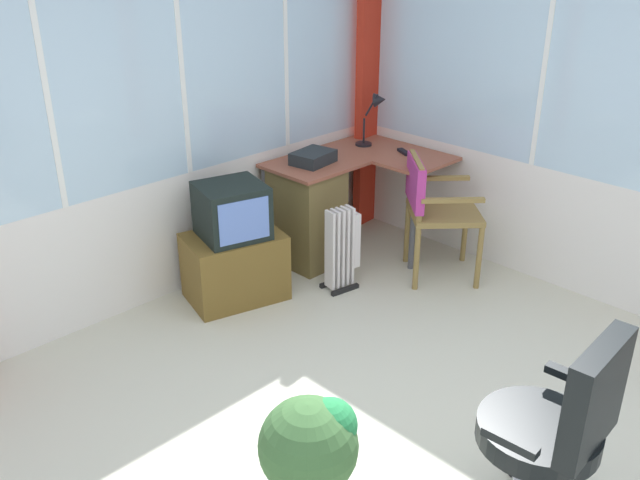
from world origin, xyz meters
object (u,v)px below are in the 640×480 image
(office_chair, at_px, (559,423))
(space_heater, at_px, (343,248))
(desk_lamp, at_px, (376,110))
(wooden_armchair, at_px, (429,200))
(tv_on_stand, at_px, (234,249))
(tv_remote, at_px, (404,152))
(potted_plant, at_px, (311,446))
(desk, at_px, (313,209))
(paper_tray, at_px, (313,157))

(office_chair, bearing_deg, space_heater, 64.95)
(desk_lamp, distance_m, wooden_armchair, 0.94)
(desk_lamp, height_order, wooden_armchair, desk_lamp)
(wooden_armchair, bearing_deg, space_heater, 152.78)
(desk_lamp, height_order, tv_on_stand, desk_lamp)
(desk_lamp, xyz_separation_m, tv_remote, (-0.01, -0.31, -0.27))
(tv_on_stand, xyz_separation_m, space_heater, (0.63, -0.42, -0.06))
(desk_lamp, relative_size, office_chair, 0.42)
(potted_plant, bearing_deg, office_chair, -55.73)
(tv_remote, height_order, wooden_armchair, wooden_armchair)
(wooden_armchair, bearing_deg, desk, 117.57)
(desk, xyz_separation_m, tv_remote, (0.68, -0.30, 0.36))
(office_chair, bearing_deg, desk_lamp, 54.41)
(tv_on_stand, relative_size, space_heater, 1.37)
(desk, distance_m, paper_tray, 0.40)
(desk_lamp, distance_m, tv_on_stand, 1.64)
(tv_remote, relative_size, wooden_armchair, 0.17)
(wooden_armchair, xyz_separation_m, potted_plant, (-2.11, -0.98, -0.29))
(tv_remote, bearing_deg, space_heater, -144.03)
(tv_remote, bearing_deg, wooden_armchair, -96.52)
(desk, relative_size, desk_lamp, 2.88)
(desk, height_order, paper_tray, paper_tray)
(desk, relative_size, office_chair, 1.22)
(tv_on_stand, height_order, space_heater, tv_on_stand)
(tv_remote, distance_m, paper_tray, 0.73)
(paper_tray, height_order, office_chair, office_chair)
(wooden_armchair, bearing_deg, tv_remote, 58.94)
(desk, height_order, potted_plant, desk)
(paper_tray, xyz_separation_m, potted_plant, (-1.73, -1.76, -0.52))
(tv_on_stand, bearing_deg, desk, 4.12)
(office_chair, bearing_deg, potted_plant, 124.27)
(office_chair, height_order, tv_on_stand, office_chair)
(paper_tray, relative_size, office_chair, 0.30)
(wooden_armchair, distance_m, space_heater, 0.70)
(desk, relative_size, space_heater, 1.99)
(potted_plant, bearing_deg, desk, 45.57)
(paper_tray, xyz_separation_m, wooden_armchair, (0.38, -0.78, -0.22))
(desk_lamp, height_order, space_heater, desk_lamp)
(desk_lamp, distance_m, paper_tray, 0.71)
(paper_tray, height_order, wooden_armchair, wooden_armchair)
(desk, distance_m, tv_on_stand, 0.80)
(wooden_armchair, relative_size, potted_plant, 1.72)
(desk_lamp, bearing_deg, tv_remote, -92.44)
(tv_remote, distance_m, space_heater, 0.99)
(desk_lamp, relative_size, tv_on_stand, 0.51)
(desk, bearing_deg, office_chair, -114.06)
(paper_tray, xyz_separation_m, office_chair, (-1.17, -2.59, -0.23))
(tv_on_stand, bearing_deg, tv_remote, -9.45)
(paper_tray, height_order, space_heater, paper_tray)
(tv_remote, distance_m, potted_plant, 2.84)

